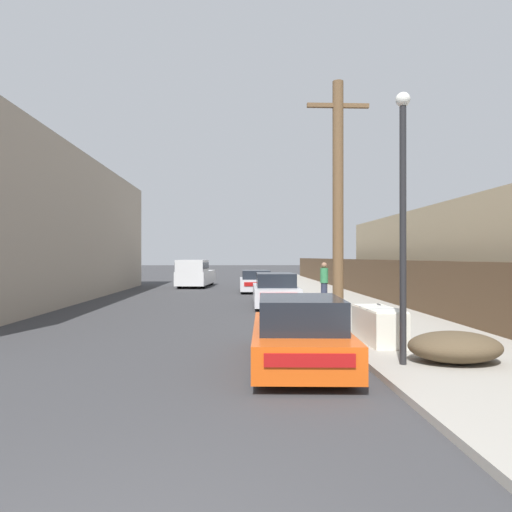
% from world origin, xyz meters
% --- Properties ---
extents(sidewalk_curb, '(4.20, 63.00, 0.12)m').
position_xyz_m(sidewalk_curb, '(5.30, 23.50, 0.06)').
color(sidewalk_curb, '#9E998E').
rests_on(sidewalk_curb, ground).
extents(discarded_fridge, '(0.79, 1.84, 0.81)m').
position_xyz_m(discarded_fridge, '(4.02, 7.59, 0.51)').
color(discarded_fridge, silver).
rests_on(discarded_fridge, sidewalk_curb).
extents(parked_sports_car_red, '(1.97, 4.38, 1.31)m').
position_xyz_m(parked_sports_car_red, '(1.99, 6.04, 0.59)').
color(parked_sports_car_red, '#E05114').
rests_on(parked_sports_car_red, ground).
extents(car_parked_mid, '(1.87, 4.60, 1.39)m').
position_xyz_m(car_parked_mid, '(2.37, 16.36, 0.65)').
color(car_parked_mid, silver).
rests_on(car_parked_mid, ground).
extents(car_parked_far, '(1.85, 4.19, 1.28)m').
position_xyz_m(car_parked_far, '(1.86, 24.14, 0.60)').
color(car_parked_far, silver).
rests_on(car_parked_far, ground).
extents(pickup_truck, '(2.37, 5.57, 1.86)m').
position_xyz_m(pickup_truck, '(-2.11, 28.50, 0.92)').
color(pickup_truck, silver).
rests_on(pickup_truck, ground).
extents(utility_pole, '(1.80, 0.31, 7.02)m').
position_xyz_m(utility_pole, '(3.71, 10.41, 3.73)').
color(utility_pole, brown).
rests_on(utility_pole, sidewalk_curb).
extents(street_lamp, '(0.26, 0.26, 4.92)m').
position_xyz_m(street_lamp, '(3.80, 5.47, 2.96)').
color(street_lamp, '#232326').
rests_on(street_lamp, sidewalk_curb).
extents(brush_pile, '(1.71, 1.30, 0.56)m').
position_xyz_m(brush_pile, '(4.82, 5.61, 0.40)').
color(brush_pile, brown).
rests_on(brush_pile, sidewalk_curb).
extents(wooden_fence, '(0.08, 44.86, 1.81)m').
position_xyz_m(wooden_fence, '(7.25, 21.81, 1.03)').
color(wooden_fence, brown).
rests_on(wooden_fence, sidewalk_curb).
extents(building_left_block, '(7.00, 24.27, 6.85)m').
position_xyz_m(building_left_block, '(-9.70, 18.57, 3.42)').
color(building_left_block, tan).
rests_on(building_left_block, ground).
extents(building_right_house, '(6.00, 18.59, 4.01)m').
position_xyz_m(building_right_house, '(11.06, 15.71, 2.01)').
color(building_right_house, tan).
rests_on(building_right_house, ground).
extents(pedestrian, '(0.34, 0.34, 1.70)m').
position_xyz_m(pedestrian, '(4.56, 16.98, 0.99)').
color(pedestrian, '#282D42').
rests_on(pedestrian, sidewalk_curb).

